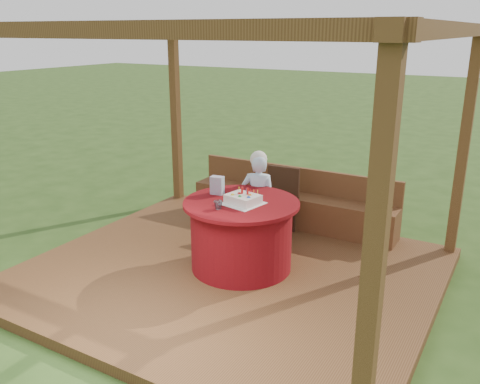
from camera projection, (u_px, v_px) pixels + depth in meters
name	position (u px, v px, depth m)	size (l,w,h in m)	color
ground	(229.00, 279.00, 5.94)	(60.00, 60.00, 0.00)	#284416
deck	(229.00, 274.00, 5.92)	(4.50, 4.00, 0.12)	brown
pergola	(228.00, 68.00, 5.21)	(4.50, 4.00, 2.72)	brown
bench	(292.00, 206.00, 7.24)	(3.00, 0.42, 0.80)	brown
table	(241.00, 234.00, 5.85)	(1.32, 1.32, 0.81)	maroon
chair	(280.00, 197.00, 6.84)	(0.48, 0.48, 0.90)	#311C0F
elderly_woman	(258.00, 199.00, 6.39)	(0.51, 0.41, 1.25)	#ABDCFF
birthday_cake	(243.00, 199.00, 5.64)	(0.46, 0.46, 0.18)	white
gift_bag	(217.00, 185.00, 5.96)	(0.15, 0.10, 0.21)	#D087BC
drinking_glass	(218.00, 205.00, 5.47)	(0.10, 0.10, 0.09)	white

